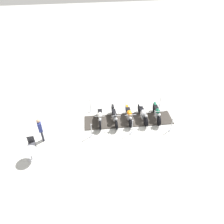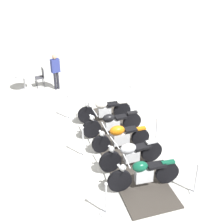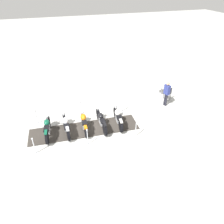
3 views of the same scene
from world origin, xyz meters
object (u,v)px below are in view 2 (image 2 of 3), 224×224
Objects in this scene: motorcycle_cream at (104,110)px; motorcycle_copper at (120,137)px; motorcycle_forest at (143,173)px; bystander_person at (55,69)px; stanchion_left_mid at (156,135)px; stanchion_left_rear at (196,182)px; stanchion_right_front at (69,111)px; cafe_table at (24,78)px; stanchion_left_front at (130,101)px; motorcycle_chrome at (131,154)px; motorcycle_black at (111,123)px; cafe_chair_near_table at (41,76)px; stanchion_right_rear at (106,204)px; stanchion_right_mid at (83,147)px.

motorcycle_copper is (2.01, -0.12, -0.02)m from motorcycle_cream.
bystander_person is at bearing -77.19° from motorcycle_forest.
motorcycle_cream is 2.09× the size of stanchion_left_mid.
motorcycle_cream is 2.11× the size of stanchion_left_rear.
bystander_person reaches higher than stanchion_left_mid.
stanchion_right_front is 3.84m from cafe_table.
stanchion_left_front is at bearing 86.60° from stanchion_right_front.
motorcycle_chrome reaches higher than stanchion_left_mid.
bystander_person is at bearing 70.40° from cafe_table.
motorcycle_chrome reaches higher than stanchion_left_rear.
motorcycle_forest is at bearing -19.33° from stanchion_left_front.
motorcycle_black is 3.89m from stanchion_left_rear.
stanchion_right_front is at bearing -23.58° from motorcycle_cream.
cafe_chair_near_table is at bearing -71.72° from motorcycle_black.
stanchion_left_rear is (2.64, -0.16, 0.04)m from stanchion_left_mid.
stanchion_right_rear is (2.56, -1.43, -0.20)m from motorcycle_copper.
stanchion_right_mid is 6.29m from cafe_chair_near_table.
motorcycle_cream is 3.97m from bystander_person.
cafe_table is at bearing -169.50° from stanchion_right_mid.
motorcycle_black is 1.31× the size of bystander_person.
bystander_person reaches higher than cafe_chair_near_table.
stanchion_right_front is 5.90m from stanchion_left_rear.
stanchion_left_front is 1.34× the size of cafe_table.
motorcycle_cream is 3.02m from motorcycle_chrome.
motorcycle_chrome is 2.11× the size of stanchion_left_rear.
motorcycle_copper is at bearing 21.01° from cafe_table.
stanchion_right_rear is 8.94m from cafe_table.
stanchion_left_mid is (0.15, 2.61, -0.05)m from stanchion_right_mid.
cafe_chair_near_table is 0.98m from bystander_person.
motorcycle_copper is 1.35m from stanchion_left_mid.
stanchion_right_front is 1.05× the size of stanchion_left_mid.
motorcycle_black is at bearing -42.65° from stanchion_left_front.
stanchion_left_front is (-4.56, 1.60, -0.11)m from motorcycle_forest.
stanchion_right_mid reaches higher than cafe_table.
stanchion_right_rear is at bearing -15.48° from bystander_person.
stanchion_right_mid is (-1.08, -1.22, -0.13)m from motorcycle_chrome.
cafe_chair_near_table is at bearing -162.93° from stanchion_left_rear.
stanchion_left_front is at bearing 150.29° from stanchion_right_rear.
stanchion_right_mid reaches higher than motorcycle_cream.
motorcycle_forest is at bearing 112.88° from stanchion_right_rear.
bystander_person is (-5.72, 0.31, 0.66)m from stanchion_right_mid.
stanchion_left_front reaches higher than motorcycle_black.
stanchion_left_front is 0.65× the size of bystander_person.
stanchion_left_front is (-2.48, 2.77, 0.04)m from stanchion_right_mid.
motorcycle_copper is at bearing 101.66° from cafe_chair_near_table.
motorcycle_cream is at bearing -92.61° from motorcycle_black.
bystander_person is (-3.23, -2.45, 0.63)m from stanchion_left_front.
stanchion_right_mid reaches higher than stanchion_left_front.
stanchion_right_rear is at bearing -93.40° from stanchion_left_rear.
stanchion_left_mid is at bearing -147.38° from motorcycle_chrome.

